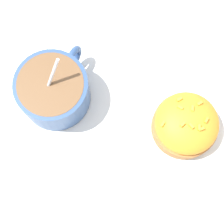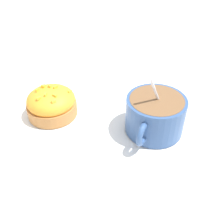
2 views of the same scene
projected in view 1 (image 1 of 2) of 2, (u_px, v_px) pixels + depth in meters
name	position (u px, v px, depth m)	size (l,w,h in m)	color
ground_plane	(120.00, 114.00, 0.53)	(3.00, 3.00, 0.00)	silver
paper_napkin	(120.00, 113.00, 0.52)	(0.32, 0.33, 0.00)	white
coffee_cup	(55.00, 90.00, 0.50)	(0.10, 0.12, 0.11)	#335184
frosted_pastry	(187.00, 124.00, 0.49)	(0.09, 0.09, 0.05)	#B2753D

